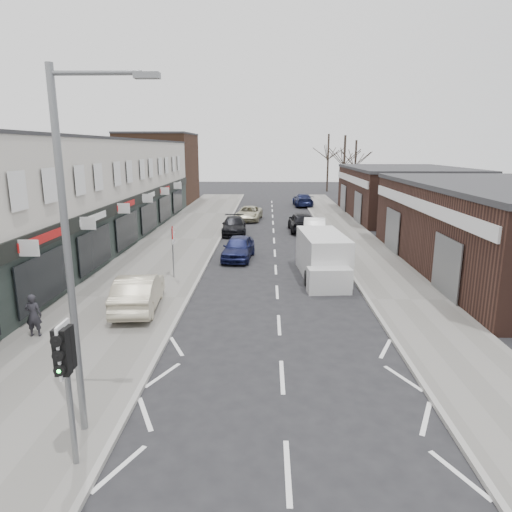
# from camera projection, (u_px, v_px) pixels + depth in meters

# --- Properties ---
(ground) EXTENTS (160.00, 160.00, 0.00)m
(ground) POSITION_uv_depth(u_px,v_px,m) (284.00, 416.00, 11.35)
(ground) COLOR black
(ground) RESTS_ON ground
(pavement_left) EXTENTS (5.50, 64.00, 0.12)m
(pavement_left) POSITION_uv_depth(u_px,v_px,m) (181.00, 239.00, 32.90)
(pavement_left) COLOR slate
(pavement_left) RESTS_ON ground
(pavement_right) EXTENTS (3.50, 64.00, 0.12)m
(pavement_right) POSITION_uv_depth(u_px,v_px,m) (354.00, 240.00, 32.58)
(pavement_right) COLOR slate
(pavement_right) RESTS_ON ground
(shop_terrace_left) EXTENTS (8.00, 41.00, 7.10)m
(shop_terrace_left) POSITION_uv_depth(u_px,v_px,m) (69.00, 194.00, 29.84)
(shop_terrace_left) COLOR beige
(shop_terrace_left) RESTS_ON ground
(brick_block_far) EXTENTS (8.00, 10.00, 8.00)m
(brick_block_far) POSITION_uv_depth(u_px,v_px,m) (159.00, 169.00, 54.53)
(brick_block_far) COLOR #452B1D
(brick_block_far) RESTS_ON ground
(right_unit_near) EXTENTS (10.00, 18.00, 4.50)m
(right_unit_near) POSITION_uv_depth(u_px,v_px,m) (512.00, 230.00, 24.11)
(right_unit_near) COLOR #372019
(right_unit_near) RESTS_ON ground
(right_unit_far) EXTENTS (10.00, 16.00, 4.50)m
(right_unit_far) POSITION_uv_depth(u_px,v_px,m) (403.00, 193.00, 43.56)
(right_unit_far) COLOR #372019
(right_unit_far) RESTS_ON ground
(tree_far_a) EXTENTS (3.60, 3.60, 8.00)m
(tree_far_a) POSITION_uv_depth(u_px,v_px,m) (343.00, 200.00, 57.79)
(tree_far_a) COLOR #382D26
(tree_far_a) RESTS_ON ground
(tree_far_b) EXTENTS (3.60, 3.60, 7.50)m
(tree_far_b) POSITION_uv_depth(u_px,v_px,m) (354.00, 195.00, 63.56)
(tree_far_b) COLOR #382D26
(tree_far_b) RESTS_ON ground
(tree_far_c) EXTENTS (3.60, 3.60, 8.50)m
(tree_far_c) POSITION_uv_depth(u_px,v_px,m) (327.00, 191.00, 69.47)
(tree_far_c) COLOR #382D26
(tree_far_c) RESTS_ON ground
(traffic_light) EXTENTS (0.28, 0.60, 3.10)m
(traffic_light) POSITION_uv_depth(u_px,v_px,m) (65.00, 362.00, 8.94)
(traffic_light) COLOR slate
(traffic_light) RESTS_ON pavement_left
(street_lamp) EXTENTS (2.23, 0.22, 8.00)m
(street_lamp) POSITION_uv_depth(u_px,v_px,m) (74.00, 240.00, 9.62)
(street_lamp) COLOR slate
(street_lamp) RESTS_ON pavement_left
(warning_sign) EXTENTS (0.12, 0.80, 2.70)m
(warning_sign) POSITION_uv_depth(u_px,v_px,m) (173.00, 237.00, 22.64)
(warning_sign) COLOR slate
(warning_sign) RESTS_ON pavement_left
(white_van) EXTENTS (2.42, 5.90, 2.24)m
(white_van) POSITION_uv_depth(u_px,v_px,m) (323.00, 257.00, 23.30)
(white_van) COLOR silver
(white_van) RESTS_ON ground
(sedan_on_pavement) EXTENTS (1.93, 4.50, 1.44)m
(sedan_on_pavement) POSITION_uv_depth(u_px,v_px,m) (139.00, 292.00, 18.41)
(sedan_on_pavement) COLOR #B9AF94
(sedan_on_pavement) RESTS_ON pavement_left
(pedestrian) EXTENTS (0.57, 0.39, 1.52)m
(pedestrian) POSITION_uv_depth(u_px,v_px,m) (33.00, 315.00, 15.71)
(pedestrian) COLOR #222127
(pedestrian) RESTS_ON pavement_left
(parked_car_left_a) EXTENTS (2.02, 4.21, 1.39)m
(parked_car_left_a) POSITION_uv_depth(u_px,v_px,m) (238.00, 248.00, 27.16)
(parked_car_left_a) COLOR #161B44
(parked_car_left_a) RESTS_ON ground
(parked_car_left_b) EXTENTS (2.06, 4.57, 1.30)m
(parked_car_left_b) POSITION_uv_depth(u_px,v_px,m) (234.00, 226.00, 35.13)
(parked_car_left_b) COLOR black
(parked_car_left_b) RESTS_ON ground
(parked_car_left_c) EXTENTS (2.54, 4.76, 1.27)m
(parked_car_left_c) POSITION_uv_depth(u_px,v_px,m) (249.00, 213.00, 41.72)
(parked_car_left_c) COLOR #B7B292
(parked_car_left_c) RESTS_ON ground
(parked_car_right_a) EXTENTS (1.99, 4.58, 1.47)m
(parked_car_right_a) POSITION_uv_depth(u_px,v_px,m) (315.00, 227.00, 34.08)
(parked_car_right_a) COLOR white
(parked_car_right_a) RESTS_ON ground
(parked_car_right_b) EXTENTS (2.04, 4.73, 1.59)m
(parked_car_right_b) POSITION_uv_depth(u_px,v_px,m) (301.00, 222.00, 36.14)
(parked_car_right_b) COLOR black
(parked_car_right_b) RESTS_ON ground
(parked_car_right_c) EXTENTS (2.22, 5.02, 1.43)m
(parked_car_right_c) POSITION_uv_depth(u_px,v_px,m) (303.00, 200.00, 51.80)
(parked_car_right_c) COLOR #141A3F
(parked_car_right_c) RESTS_ON ground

